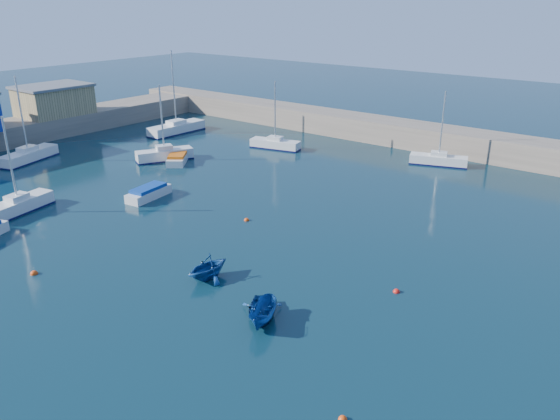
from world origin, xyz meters
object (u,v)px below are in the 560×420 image
Objects in this scene: sailboat_4 at (177,128)px; sailboat_3 at (165,154)px; sailboat_1 at (18,205)px; motorboat_2 at (178,157)px; sailboat_2 at (29,155)px; dinghy_center at (261,311)px; dinghy_left at (208,267)px; sailboat_5 at (275,144)px; sailboat_6 at (438,160)px; dinghy_right at (263,314)px; motorboat_1 at (149,193)px; brick_shed_a at (54,101)px.

sailboat_3 is at bearing -46.53° from sailboat_4.
motorboat_2 is at bearing 80.40° from sailboat_1.
sailboat_2 is 2.85× the size of dinghy_center.
motorboat_2 is 26.46m from dinghy_left.
sailboat_2 is at bearing 136.21° from sailboat_1.
sailboat_5 is 18.18m from sailboat_6.
sailboat_1 reaches higher than dinghy_right.
motorboat_1 is at bearing 171.65° from sailboat_5.
sailboat_4 is (2.63, 18.38, 0.03)m from sailboat_2.
brick_shed_a is 28.99m from sailboat_5.
sailboat_6 is at bearing 92.43° from dinghy_left.
dinghy_center is at bearing -11.84° from sailboat_1.
motorboat_2 is at bearing 1.82° from brick_shed_a.
brick_shed_a is 1.02× the size of sailboat_1.
sailboat_4 is at bearing 83.52° from sailboat_5.
dinghy_center is (27.73, -17.15, -0.33)m from sailboat_3.
sailboat_1 is 0.88× the size of sailboat_2.
motorboat_2 is (-22.14, -15.76, -0.08)m from sailboat_6.
sailboat_5 is 31.27m from dinghy_left.
sailboat_5 is at bearing 22.81° from brick_shed_a.
sailboat_4 reaches higher than sailboat_5.
dinghy_left is at bearing 141.26° from dinghy_right.
sailboat_3 is 1.04× the size of sailboat_5.
dinghy_left is (30.76, -25.11, 0.13)m from sailboat_4.
dinghy_left reaches higher than motorboat_2.
sailboat_3 is (11.07, 9.11, 0.02)m from sailboat_2.
sailboat_1 is 25.34m from dinghy_center.
brick_shed_a is 20.51m from sailboat_3.
sailboat_2 is 1.17× the size of sailboat_6.
dinghy_right is at bearing -12.85° from sailboat_1.
brick_shed_a is 28.63m from sailboat_1.
brick_shed_a is 1.05× the size of sailboat_6.
dinghy_left is (33.40, -6.73, 0.15)m from sailboat_2.
brick_shed_a is at bearing 123.13° from dinghy_center.
dinghy_left is at bearing 158.68° from sailboat_6.
brick_shed_a is 1.63× the size of motorboat_2.
sailboat_5 reaches higher than sailboat_6.
sailboat_1 is 2.63× the size of dinghy_left.
motorboat_1 is 1.43× the size of dinghy_center.
brick_shed_a is 51.02m from dinghy_center.
motorboat_2 is at bearing 46.02° from sailboat_3.
sailboat_2 is 43.06m from sailboat_6.
sailboat_6 reaches higher than motorboat_1.
sailboat_1 reaches higher than dinghy_center.
sailboat_2 reaches higher than sailboat_1.
sailboat_4 is (-10.83, 26.63, 0.05)m from sailboat_1.
sailboat_1 is 19.99m from dinghy_left.
sailboat_2 is 18.57m from sailboat_4.
sailboat_2 is 0.87× the size of sailboat_4.
motorboat_1 is 22.15m from dinghy_right.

